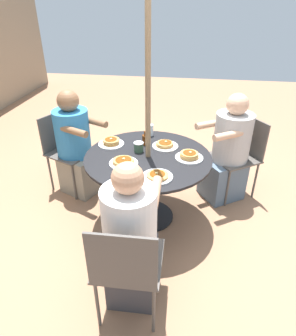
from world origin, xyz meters
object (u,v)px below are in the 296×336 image
patio_table (148,168)px  diner_east (228,153)px  patio_chair_east (241,152)px  diner_south (76,148)px  pancake_plate_a (157,176)px  coffee_cup (139,147)px  pancake_plate_d (165,145)px  pancake_plate_b (111,142)px  drinking_glass_a (150,130)px  patio_chair_south (65,146)px  syrup_bottle (145,139)px  diner_north (131,243)px  patio_chair_north (127,264)px  pancake_plate_e (189,156)px  pancake_plate_c (123,162)px

patio_table → diner_east: diner_east is taller
patio_chair_east → diner_east: bearing=90.0°
patio_table → diner_south: (0.39, 0.86, -0.04)m
pancake_plate_a → coffee_cup: 0.50m
pancake_plate_a → pancake_plate_d: size_ratio=1.00×
coffee_cup → pancake_plate_b: bearing=70.0°
diner_south → pancake_plate_a: diner_south is taller
patio_table → drinking_glass_a: drinking_glass_a is taller
diner_east → drinking_glass_a: bearing=59.8°
pancake_plate_d → drinking_glass_a: size_ratio=2.16×
patio_chair_south → pancake_plate_b: patio_chair_south is taller
syrup_bottle → coffee_cup: syrup_bottle is taller
diner_north → pancake_plate_a: 0.63m
diner_north → patio_chair_east: 1.81m
diner_north → patio_chair_north: bearing=-90.0°
diner_north → syrup_bottle: size_ratio=8.24×
pancake_plate_d → pancake_plate_e: (-0.21, -0.24, 0.01)m
diner_east → pancake_plate_d: 0.75m
diner_east → pancake_plate_a: size_ratio=4.61×
diner_east → pancake_plate_e: 0.68m
diner_south → patio_chair_east: bearing=121.3°
diner_east → diner_south: (-0.13, 1.65, 0.00)m
diner_east → patio_chair_east: bearing=-90.0°
pancake_plate_a → pancake_plate_c: bearing=61.1°
patio_chair_east → patio_chair_south: (-0.16, 1.96, 0.00)m
patio_table → pancake_plate_b: pancake_plate_b is taller
patio_table → pancake_plate_d: (0.22, -0.13, 0.15)m
diner_east → patio_chair_south: 1.81m
coffee_cup → drinking_glass_a: 0.39m
patio_chair_east → pancake_plate_d: (-0.39, 0.80, 0.21)m
patio_chair_east → diner_east: 0.18m
diner_north → pancake_plate_c: bearing=104.3°
diner_south → drinking_glass_a: 0.85m
patio_chair_south → syrup_bottle: patio_chair_south is taller
pancake_plate_b → pancake_plate_e: same height
diner_east → drinking_glass_a: 0.88m
diner_north → pancake_plate_e: (0.96, -0.35, 0.20)m
patio_table → drinking_glass_a: 0.51m
patio_chair_east → pancake_plate_c: patio_chair_east is taller
pancake_plate_c → coffee_cup: bearing=-19.6°
diner_south → patio_chair_north: bearing=54.8°
patio_chair_east → pancake_plate_c: (-0.79, 1.13, 0.21)m
diner_east → pancake_plate_a: diner_east is taller
pancake_plate_a → pancake_plate_b: (0.55, 0.53, 0.01)m
pancake_plate_e → syrup_bottle: bearing=62.7°
patio_chair_north → diner_south: size_ratio=0.74×
drinking_glass_a → coffee_cup: bearing=172.9°
pancake_plate_a → coffee_cup: (0.44, 0.24, 0.03)m
pancake_plate_b → pancake_plate_c: bearing=-150.4°
diner_south → syrup_bottle: (-0.14, -0.80, 0.23)m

